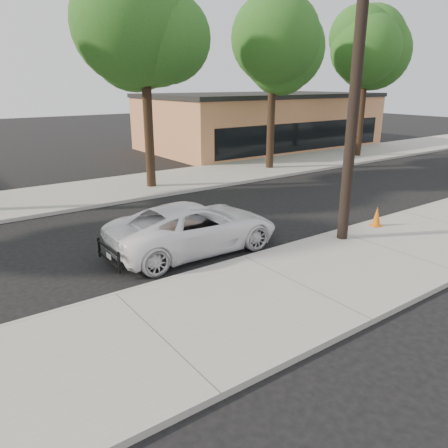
% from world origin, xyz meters
% --- Properties ---
extents(ground, '(120.00, 120.00, 0.00)m').
position_xyz_m(ground, '(0.00, 0.00, 0.00)').
color(ground, black).
rests_on(ground, ground).
extents(near_sidewalk, '(90.00, 4.40, 0.15)m').
position_xyz_m(near_sidewalk, '(0.00, -4.30, 0.07)').
color(near_sidewalk, gray).
rests_on(near_sidewalk, ground).
extents(far_sidewalk, '(90.00, 5.00, 0.15)m').
position_xyz_m(far_sidewalk, '(0.00, 8.50, 0.07)').
color(far_sidewalk, gray).
rests_on(far_sidewalk, ground).
extents(curb_near, '(90.00, 0.12, 0.16)m').
position_xyz_m(curb_near, '(0.00, -2.10, 0.07)').
color(curb_near, '#9E9B93').
rests_on(curb_near, ground).
extents(building_main, '(18.00, 10.00, 4.00)m').
position_xyz_m(building_main, '(16.00, 16.00, 2.00)').
color(building_main, '#BC734E').
rests_on(building_main, ground).
extents(utility_pole, '(1.40, 0.34, 9.00)m').
position_xyz_m(utility_pole, '(3.60, -2.70, 4.70)').
color(utility_pole, black).
rests_on(utility_pole, near_sidewalk).
extents(tree_c, '(4.96, 4.80, 9.55)m').
position_xyz_m(tree_c, '(2.22, 7.64, 6.91)').
color(tree_c, black).
rests_on(tree_c, far_sidewalk).
extents(tree_d, '(4.50, 4.35, 8.75)m').
position_xyz_m(tree_d, '(10.20, 7.95, 6.37)').
color(tree_d, black).
rests_on(tree_d, far_sidewalk).
extents(tree_e, '(4.80, 4.65, 9.25)m').
position_xyz_m(tree_e, '(18.21, 7.74, 6.70)').
color(tree_e, black).
rests_on(tree_e, far_sidewalk).
extents(police_cruiser, '(5.46, 2.64, 1.50)m').
position_xyz_m(police_cruiser, '(-0.69, -0.46, 0.75)').
color(police_cruiser, white).
rests_on(police_cruiser, ground).
extents(traffic_cone, '(0.43, 0.43, 0.69)m').
position_xyz_m(traffic_cone, '(5.58, -2.57, 0.48)').
color(traffic_cone, orange).
rests_on(traffic_cone, near_sidewalk).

